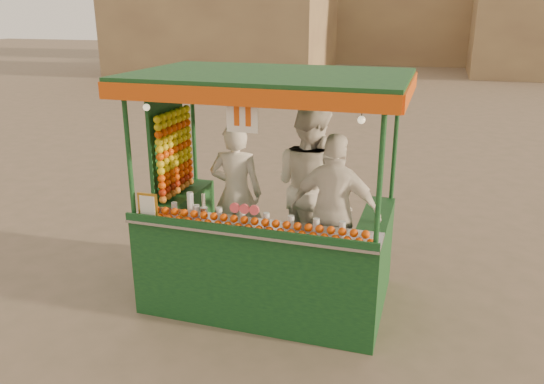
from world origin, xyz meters
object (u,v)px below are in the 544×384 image
(vendor_middle, at_px, (310,186))
(vendor_right, at_px, (335,212))
(juice_cart, at_px, (260,234))
(vendor_left, at_px, (236,193))

(vendor_middle, bearing_deg, vendor_right, 158.50)
(juice_cart, xyz_separation_m, vendor_right, (0.75, 0.10, 0.29))
(juice_cart, xyz_separation_m, vendor_middle, (0.39, 0.55, 0.39))
(juice_cart, height_order, vendor_right, juice_cart)
(juice_cart, distance_m, vendor_right, 0.82)
(vendor_left, height_order, vendor_right, vendor_right)
(juice_cart, bearing_deg, vendor_right, 7.53)
(juice_cart, distance_m, vendor_left, 0.60)
(vendor_left, distance_m, vendor_right, 1.17)
(vendor_middle, distance_m, vendor_right, 0.59)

